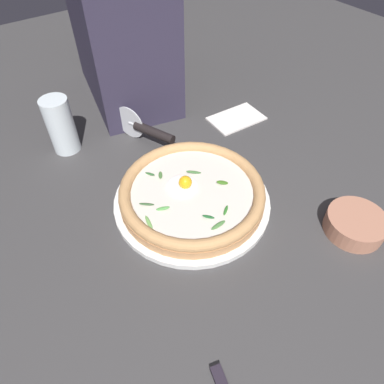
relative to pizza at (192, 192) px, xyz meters
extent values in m
cube|color=#3C3A3B|center=(0.01, 0.03, -0.05)|extent=(2.40, 2.40, 0.03)
cylinder|color=white|center=(0.00, 0.00, -0.03)|extent=(0.32, 0.32, 0.01)
cylinder|color=tan|center=(0.00, 0.00, -0.01)|extent=(0.29, 0.29, 0.02)
torus|color=tan|center=(0.00, 0.00, 0.01)|extent=(0.29, 0.29, 0.02)
cylinder|color=silver|center=(0.00, 0.00, 0.00)|extent=(0.25, 0.25, 0.00)
ellipsoid|color=white|center=(-0.02, -0.01, 0.01)|extent=(0.07, 0.06, 0.01)
sphere|color=#FBB018|center=(-0.02, -0.01, 0.02)|extent=(0.03, 0.03, 0.03)
ellipsoid|color=#266831|center=(0.08, -0.02, 0.01)|extent=(0.02, 0.02, 0.01)
ellipsoid|color=#395D34|center=(-0.02, -0.09, 0.01)|extent=(0.02, 0.03, 0.01)
ellipsoid|color=#5F9446|center=(0.02, -0.11, 0.01)|extent=(0.03, 0.01, 0.01)
ellipsoid|color=#3E6C36|center=(-0.04, 0.03, 0.01)|extent=(0.02, 0.03, 0.01)
ellipsoid|color=#38681C|center=(0.02, 0.06, 0.01)|extent=(0.02, 0.02, 0.01)
ellipsoid|color=#356935|center=(-0.09, -0.04, 0.01)|extent=(0.03, 0.02, 0.01)
ellipsoid|color=#417036|center=(0.10, -0.01, 0.01)|extent=(0.01, 0.03, 0.01)
ellipsoid|color=#4B7F3D|center=(-0.07, -0.03, 0.01)|extent=(0.03, 0.02, 0.01)
ellipsoid|color=#539D49|center=(0.01, -0.07, 0.01)|extent=(0.02, 0.03, 0.01)
ellipsoid|color=#2E7127|center=(0.08, 0.02, 0.01)|extent=(0.02, 0.02, 0.01)
cylinder|color=#B3755A|center=(0.24, 0.21, -0.01)|extent=(0.11, 0.11, 0.04)
cylinder|color=silver|center=(-0.27, 0.01, 0.01)|extent=(0.08, 0.03, 0.08)
cylinder|color=silver|center=(-0.26, 0.01, 0.01)|extent=(0.02, 0.01, 0.01)
cylinder|color=black|center=(-0.20, 0.04, 0.01)|extent=(0.11, 0.06, 0.02)
cylinder|color=silver|center=(-0.32, -0.14, 0.04)|extent=(0.06, 0.06, 0.13)
cylinder|color=#B42A39|center=(-0.32, -0.14, 0.00)|extent=(0.06, 0.06, 0.07)
cube|color=white|center=(-0.17, 0.27, -0.03)|extent=(0.10, 0.15, 0.01)
camera|label=1|loc=(0.39, -0.28, 0.51)|focal=32.62mm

